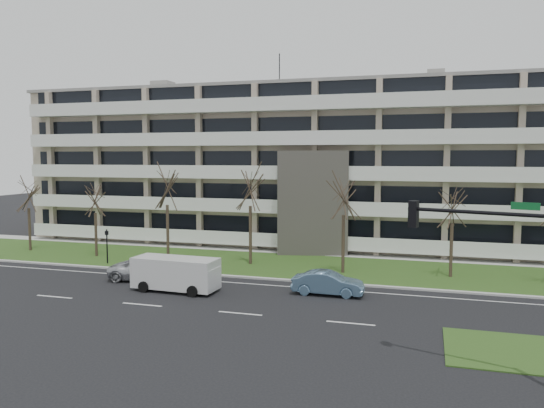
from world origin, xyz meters
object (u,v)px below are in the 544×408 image
(silver_pickup, at_px, (147,270))
(pedestrian_signal, at_px, (107,242))
(traffic_signal, at_px, (505,266))
(blue_sedan, at_px, (328,283))
(white_van, at_px, (177,271))

(silver_pickup, xyz_separation_m, pedestrian_signal, (-5.78, 3.95, 1.05))
(traffic_signal, bearing_deg, pedestrian_signal, 169.25)
(traffic_signal, bearing_deg, silver_pickup, 170.97)
(silver_pickup, height_order, blue_sedan, blue_sedan)
(white_van, bearing_deg, pedestrian_signal, 148.94)
(silver_pickup, relative_size, pedestrian_signal, 1.84)
(blue_sedan, distance_m, white_van, 9.55)
(white_van, bearing_deg, traffic_signal, -23.07)
(silver_pickup, xyz_separation_m, traffic_signal, (21.36, -10.79, 3.72))
(blue_sedan, relative_size, white_van, 0.79)
(traffic_signal, distance_m, pedestrian_signal, 31.00)
(pedestrian_signal, bearing_deg, silver_pickup, -55.01)
(silver_pickup, height_order, white_van, white_van)
(silver_pickup, bearing_deg, pedestrian_signal, 44.43)
(white_van, bearing_deg, blue_sedan, 13.53)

